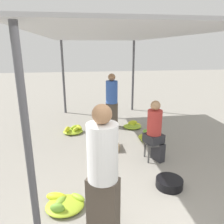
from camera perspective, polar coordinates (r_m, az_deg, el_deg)
canopy_post_front_left at (r=2.45m, az=-20.91°, el=-9.95°), size 0.08×0.08×2.55m
canopy_post_back_left at (r=7.99m, az=-12.56°, el=8.66°), size 0.08×0.08×2.55m
canopy_post_back_right at (r=8.21m, az=5.51°, el=9.18°), size 0.08×0.08×2.55m
canopy_tarp at (r=5.08m, az=-0.48°, el=19.39°), size 2.93×6.16×0.04m
vendor_foreground at (r=2.69m, az=-2.43°, el=-15.35°), size 0.50×0.50×1.73m
stool at (r=4.76m, az=10.71°, el=-8.58°), size 0.34×0.34×0.40m
vendor_seated at (r=4.62m, az=11.18°, el=-4.65°), size 0.44×0.44×1.30m
basin_black at (r=4.08m, az=14.73°, el=-17.47°), size 0.46×0.46×0.15m
banana_pile_left_0 at (r=3.64m, az=-12.53°, el=-22.29°), size 0.64×0.55×0.19m
banana_pile_left_1 at (r=6.29m, az=-10.06°, el=-4.57°), size 0.57×0.57×0.22m
banana_pile_right_0 at (r=5.88m, az=9.75°, el=-5.96°), size 0.58×0.59×0.29m
banana_pile_right_1 at (r=6.57m, az=5.31°, el=-3.53°), size 0.61×0.47×0.23m
crate_near at (r=5.26m, az=-1.02°, el=-8.63°), size 0.48×0.48×0.16m
shopper_walking_mid at (r=6.41m, az=-0.07°, el=3.16°), size 0.39×0.39×1.61m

